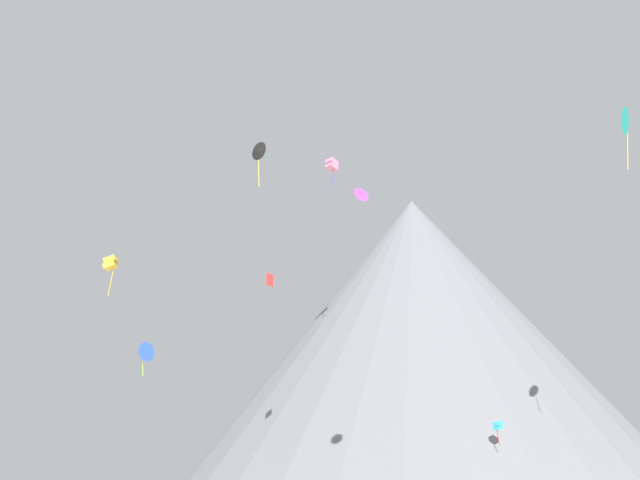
{
  "coord_description": "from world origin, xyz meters",
  "views": [
    {
      "loc": [
        5.78,
        -32.96,
        2.64
      ],
      "look_at": [
        -1.2,
        35.24,
        25.49
      ],
      "focal_mm": 39.69,
      "sensor_mm": 36.0,
      "label": 1
    }
  ],
  "objects_px": {
    "rock_massif": "(417,339)",
    "kite_blue_mid": "(146,352)",
    "kite_cyan_low": "(498,426)",
    "kite_teal_high": "(624,121)",
    "kite_black_high": "(258,151)",
    "kite_gold_mid": "(111,263)",
    "kite_pink_high": "(332,165)",
    "kite_violet_mid": "(361,195)",
    "kite_red_mid": "(270,280)"
  },
  "relations": [
    {
      "from": "rock_massif",
      "to": "kite_blue_mid",
      "type": "distance_m",
      "value": 49.87
    },
    {
      "from": "kite_cyan_low",
      "to": "kite_teal_high",
      "type": "relative_size",
      "value": 0.44
    },
    {
      "from": "kite_blue_mid",
      "to": "kite_black_high",
      "type": "distance_m",
      "value": 27.7
    },
    {
      "from": "kite_cyan_low",
      "to": "kite_gold_mid",
      "type": "height_order",
      "value": "kite_gold_mid"
    },
    {
      "from": "kite_cyan_low",
      "to": "kite_black_high",
      "type": "distance_m",
      "value": 42.11
    },
    {
      "from": "kite_pink_high",
      "to": "kite_violet_mid",
      "type": "xyz_separation_m",
      "value": [
        4.77,
        -27.71,
        -15.61
      ]
    },
    {
      "from": "kite_black_high",
      "to": "kite_cyan_low",
      "type": "bearing_deg",
      "value": 36.39
    },
    {
      "from": "kite_red_mid",
      "to": "kite_gold_mid",
      "type": "relative_size",
      "value": 0.31
    },
    {
      "from": "kite_blue_mid",
      "to": "kite_gold_mid",
      "type": "bearing_deg",
      "value": -73.31
    },
    {
      "from": "kite_gold_mid",
      "to": "kite_blue_mid",
      "type": "bearing_deg",
      "value": -109.2
    },
    {
      "from": "rock_massif",
      "to": "kite_black_high",
      "type": "height_order",
      "value": "rock_massif"
    },
    {
      "from": "kite_blue_mid",
      "to": "kite_pink_high",
      "type": "bearing_deg",
      "value": 150.64
    },
    {
      "from": "kite_red_mid",
      "to": "kite_violet_mid",
      "type": "relative_size",
      "value": 0.98
    },
    {
      "from": "kite_gold_mid",
      "to": "kite_red_mid",
      "type": "bearing_deg",
      "value": -98.68
    },
    {
      "from": "rock_massif",
      "to": "kite_violet_mid",
      "type": "distance_m",
      "value": 56.87
    },
    {
      "from": "rock_massif",
      "to": "kite_black_high",
      "type": "relative_size",
      "value": 17.04
    },
    {
      "from": "rock_massif",
      "to": "kite_cyan_low",
      "type": "relative_size",
      "value": 39.78
    },
    {
      "from": "kite_teal_high",
      "to": "kite_black_high",
      "type": "bearing_deg",
      "value": -87.69
    },
    {
      "from": "kite_pink_high",
      "to": "kite_black_high",
      "type": "xyz_separation_m",
      "value": [
        -8.53,
        -5.83,
        -0.42
      ]
    },
    {
      "from": "kite_violet_mid",
      "to": "kite_blue_mid",
      "type": "distance_m",
      "value": 31.54
    },
    {
      "from": "kite_teal_high",
      "to": "kite_violet_mid",
      "type": "bearing_deg",
      "value": -53.03
    },
    {
      "from": "kite_pink_high",
      "to": "kite_teal_high",
      "type": "height_order",
      "value": "kite_pink_high"
    },
    {
      "from": "kite_teal_high",
      "to": "rock_massif",
      "type": "bearing_deg",
      "value": -132.87
    },
    {
      "from": "kite_teal_high",
      "to": "kite_blue_mid",
      "type": "relative_size",
      "value": 1.62
    },
    {
      "from": "kite_blue_mid",
      "to": "rock_massif",
      "type": "bearing_deg",
      "value": 175.24
    },
    {
      "from": "kite_violet_mid",
      "to": "kite_teal_high",
      "type": "bearing_deg",
      "value": 153.19
    },
    {
      "from": "kite_violet_mid",
      "to": "kite_black_high",
      "type": "bearing_deg",
      "value": -93.28
    },
    {
      "from": "kite_gold_mid",
      "to": "kite_blue_mid",
      "type": "xyz_separation_m",
      "value": [
        5.59,
        -1.67,
        -10.6
      ]
    },
    {
      "from": "kite_pink_high",
      "to": "kite_cyan_low",
      "type": "bearing_deg",
      "value": 26.63
    },
    {
      "from": "kite_red_mid",
      "to": "kite_pink_high",
      "type": "relative_size",
      "value": 0.41
    },
    {
      "from": "rock_massif",
      "to": "kite_violet_mid",
      "type": "height_order",
      "value": "rock_massif"
    },
    {
      "from": "kite_pink_high",
      "to": "kite_blue_mid",
      "type": "bearing_deg",
      "value": -111.4
    },
    {
      "from": "kite_teal_high",
      "to": "kite_blue_mid",
      "type": "xyz_separation_m",
      "value": [
        -47.61,
        14.54,
        -17.4
      ]
    },
    {
      "from": "kite_red_mid",
      "to": "kite_violet_mid",
      "type": "xyz_separation_m",
      "value": [
        10.69,
        -17.37,
        2.43
      ]
    },
    {
      "from": "kite_gold_mid",
      "to": "kite_black_high",
      "type": "relative_size",
      "value": 0.78
    },
    {
      "from": "kite_red_mid",
      "to": "kite_blue_mid",
      "type": "height_order",
      "value": "kite_red_mid"
    },
    {
      "from": "kite_pink_high",
      "to": "kite_black_high",
      "type": "relative_size",
      "value": 0.61
    },
    {
      "from": "kite_violet_mid",
      "to": "kite_black_high",
      "type": "height_order",
      "value": "kite_black_high"
    },
    {
      "from": "kite_gold_mid",
      "to": "kite_black_high",
      "type": "xyz_separation_m",
      "value": [
        16.39,
        2.47,
        14.56
      ]
    },
    {
      "from": "rock_massif",
      "to": "kite_blue_mid",
      "type": "bearing_deg",
      "value": -128.12
    },
    {
      "from": "kite_gold_mid",
      "to": "kite_pink_high",
      "type": "bearing_deg",
      "value": -74.11
    },
    {
      "from": "rock_massif",
      "to": "kite_pink_high",
      "type": "height_order",
      "value": "rock_massif"
    },
    {
      "from": "kite_pink_high",
      "to": "kite_violet_mid",
      "type": "bearing_deg",
      "value": -38.93
    },
    {
      "from": "rock_massif",
      "to": "kite_black_high",
      "type": "bearing_deg",
      "value": -119.52
    },
    {
      "from": "rock_massif",
      "to": "kite_teal_high",
      "type": "bearing_deg",
      "value": -72.09
    },
    {
      "from": "kite_blue_mid",
      "to": "kite_black_high",
      "type": "relative_size",
      "value": 0.6
    },
    {
      "from": "kite_red_mid",
      "to": "kite_cyan_low",
      "type": "bearing_deg",
      "value": -177.35
    },
    {
      "from": "kite_violet_mid",
      "to": "kite_black_high",
      "type": "distance_m",
      "value": 29.78
    },
    {
      "from": "kite_cyan_low",
      "to": "kite_violet_mid",
      "type": "height_order",
      "value": "kite_violet_mid"
    },
    {
      "from": "rock_massif",
      "to": "kite_pink_high",
      "type": "distance_m",
      "value": 35.54
    }
  ]
}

